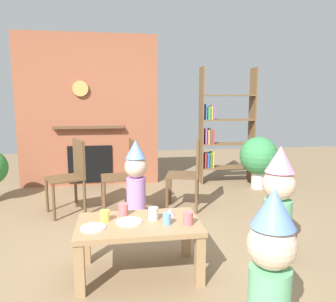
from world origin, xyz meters
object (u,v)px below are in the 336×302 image
object	(u,v)px
paper_cup_near_left	(167,219)
paper_cup_far_right	(123,209)
child_by_the_chairs	(136,178)
paper_plate_rear	(93,228)
dining_chair_middle	(125,171)
paper_cup_center	(105,216)
coffee_table	(139,231)
birthday_cake_slice	(170,212)
paper_cup_far_left	(153,214)
child_in_pink	(278,201)
paper_cup_near_right	(188,218)
bookshelf	(222,131)
dining_chair_right	(190,170)
paper_plate_front	(129,222)
potted_plant_tall	(259,157)
child_with_cone_hat	(270,269)
dining_chair_left	(72,172)

from	to	relation	value
paper_cup_near_left	paper_cup_far_right	bearing A→B (deg)	141.12
paper_cup_far_right	child_by_the_chairs	world-z (taller)	child_by_the_chairs
paper_plate_rear	dining_chair_middle	xyz separation A→B (m)	(0.28, 1.59, 0.07)
paper_cup_center	paper_plate_rear	bearing A→B (deg)	-119.43
coffee_table	birthday_cake_slice	world-z (taller)	birthday_cake_slice
paper_cup_far_left	child_in_pink	bearing A→B (deg)	1.21
paper_cup_near_right	child_in_pink	bearing A→B (deg)	11.30
bookshelf	paper_cup_near_left	xyz separation A→B (m)	(-1.36, -2.84, -0.39)
paper_cup_near_left	dining_chair_right	size ratio (longest dim) A/B	0.10
bookshelf	coffee_table	size ratio (longest dim) A/B	1.98
paper_cup_center	paper_cup_near_right	bearing A→B (deg)	-15.73
child_by_the_chairs	dining_chair_middle	world-z (taller)	child_by_the_chairs
paper_plate_front	potted_plant_tall	size ratio (longest dim) A/B	0.25
coffee_table	child_in_pink	distance (m)	1.21
dining_chair_middle	dining_chair_right	bearing A→B (deg)	171.27
bookshelf	paper_plate_rear	distance (m)	3.44
paper_cup_near_right	paper_plate_rear	world-z (taller)	paper_cup_near_right
child_with_cone_hat	child_by_the_chairs	world-z (taller)	child_with_cone_hat
paper_cup_far_left	paper_plate_front	bearing A→B (deg)	-171.10
bookshelf	child_by_the_chairs	world-z (taller)	bookshelf
bookshelf	child_with_cone_hat	xyz separation A→B (m)	(-0.94, -3.70, -0.37)
paper_cup_far_right	dining_chair_left	bearing A→B (deg)	112.96
child_with_cone_hat	potted_plant_tall	size ratio (longest dim) A/B	1.15
dining_chair_middle	paper_cup_near_right	bearing A→B (deg)	99.44
potted_plant_tall	paper_cup_far_right	bearing A→B (deg)	-135.63
bookshelf	paper_plate_front	world-z (taller)	bookshelf
paper_cup_near_left	child_by_the_chairs	distance (m)	1.30
paper_cup_far_right	dining_chair_left	size ratio (longest dim) A/B	0.11
paper_plate_front	child_in_pink	xyz separation A→B (m)	(1.27, 0.05, 0.09)
paper_cup_near_left	paper_plate_rear	size ratio (longest dim) A/B	0.47
paper_plate_rear	paper_cup_far_left	bearing A→B (deg)	13.00
paper_plate_rear	dining_chair_left	bearing A→B (deg)	102.38
paper_plate_rear	child_in_pink	xyz separation A→B (m)	(1.54, 0.13, 0.09)
paper_plate_rear	dining_chair_left	xyz separation A→B (m)	(-0.36, 1.65, 0.07)
paper_cup_far_left	child_in_pink	xyz separation A→B (m)	(1.07, 0.02, 0.05)
paper_cup_near_left	paper_plate_front	distance (m)	0.30
child_with_cone_hat	dining_chair_right	world-z (taller)	child_with_cone_hat
paper_cup_far_left	child_by_the_chairs	world-z (taller)	child_by_the_chairs
child_with_cone_hat	potted_plant_tall	distance (m)	3.50
dining_chair_right	dining_chair_left	bearing A→B (deg)	11.85
coffee_table	paper_cup_center	world-z (taller)	paper_cup_center
bookshelf	paper_cup_far_right	world-z (taller)	bookshelf
paper_plate_rear	birthday_cake_slice	world-z (taller)	birthday_cake_slice
paper_cup_near_right	dining_chair_right	bearing A→B (deg)	76.59
paper_cup_near_right	paper_cup_far_right	distance (m)	0.57
birthday_cake_slice	child_by_the_chairs	size ratio (longest dim) A/B	0.11
paper_cup_near_left	child_by_the_chairs	size ratio (longest dim) A/B	0.10
paper_cup_near_right	birthday_cake_slice	distance (m)	0.24
paper_cup_near_right	dining_chair_middle	world-z (taller)	dining_chair_middle
paper_cup_far_left	child_with_cone_hat	size ratio (longest dim) A/B	0.11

